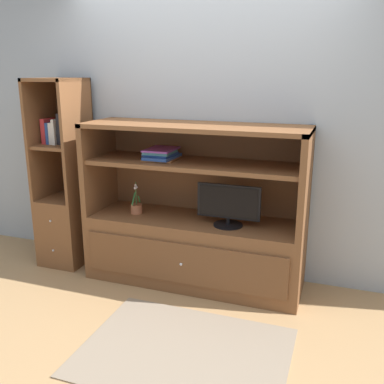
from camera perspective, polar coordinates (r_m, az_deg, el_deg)
name	(u,v)px	position (r m, az deg, el deg)	size (l,w,h in m)	color
ground_plane	(177,301)	(3.61, -1.93, -14.13)	(8.00, 8.00, 0.00)	tan
painted_rear_wall	(207,117)	(3.87, 2.03, 9.77)	(6.00, 0.10, 2.80)	#9EA8B2
area_rug	(184,352)	(3.05, -1.00, -20.21)	(1.35, 1.01, 0.01)	gray
media_console	(194,233)	(3.77, 0.29, -5.41)	(1.86, 0.62, 1.38)	brown
tv_monitor	(228,205)	(3.51, 4.80, -1.74)	(0.52, 0.24, 0.34)	black
potted_plant	(136,208)	(3.88, -7.29, -2.03)	(0.10, 0.10, 0.28)	#B26642
magazine_stack	(161,154)	(3.69, -4.06, 4.97)	(0.28, 0.34, 0.10)	#A56638
bookshelf_tall	(66,203)	(4.31, -16.16, -1.38)	(0.41, 0.49, 1.73)	brown
upright_book_row	(55,131)	(4.19, -17.50, 7.62)	(0.21, 0.17, 0.28)	red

